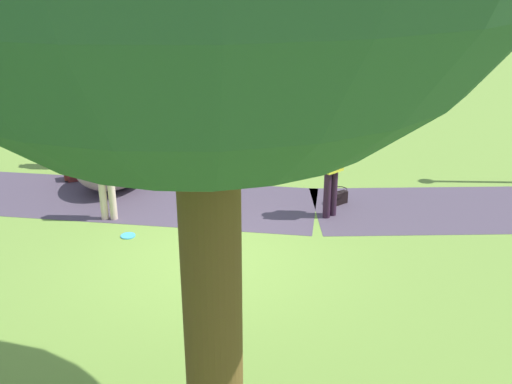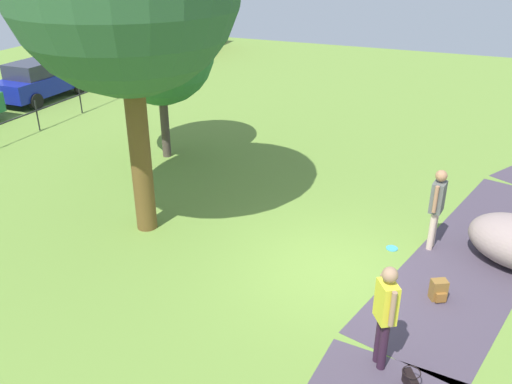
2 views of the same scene
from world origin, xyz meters
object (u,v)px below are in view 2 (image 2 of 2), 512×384
Objects in this scene: woman_with_handbag at (385,310)px; parked_suv_orange at (124,55)px; spare_backpack_on_lawn at (439,290)px; young_tree_near_path at (159,49)px; handbag_on_grass at (410,380)px; man_near_boulder at (437,204)px; frisbee_on_grass at (392,248)px; parked_coupe_black at (40,80)px; delivery_van at (183,29)px.

woman_with_handbag reaches higher than parked_suv_orange.
woman_with_handbag is at bearing 162.24° from spare_backpack_on_lawn.
young_tree_near_path is 11.84× the size of spare_backpack_on_lawn.
handbag_on_grass is at bearing 176.32° from spare_backpack_on_lawn.
handbag_on_grass is (-4.21, -0.19, -0.90)m from man_near_boulder.
young_tree_near_path is 8.57m from man_near_boulder.
young_tree_near_path is 1.04× the size of parked_suv_orange.
woman_with_handbag is at bearing -173.31° from frisbee_on_grass.
young_tree_near_path is at bearing 51.00° from handbag_on_grass.
woman_with_handbag reaches higher than parked_coupe_black.
young_tree_near_path is at bearing -113.53° from parked_coupe_black.
frisbee_on_grass is at bearing -112.31° from parked_coupe_black.
man_near_boulder reaches higher than handbag_on_grass.
young_tree_near_path is at bearing -152.02° from delivery_van.
parked_suv_orange reaches higher than handbag_on_grass.
delivery_van is (14.65, 7.79, -1.91)m from young_tree_near_path.
young_tree_near_path is at bearing -138.74° from parked_suv_orange.
frisbee_on_grass is (-2.76, -7.22, -3.16)m from young_tree_near_path.
spare_backpack_on_lawn is at bearing -3.68° from handbag_on_grass.
young_tree_near_path is 2.67× the size of woman_with_handbag.
young_tree_near_path reaches higher than delivery_van.
woman_with_handbag reaches higher than handbag_on_grass.
frisbee_on_grass is at bearing -127.85° from parked_suv_orange.
woman_with_handbag is 2.33m from spare_backpack_on_lawn.
delivery_van reaches higher than parked_suv_orange.
spare_backpack_on_lawn is at bearing -143.49° from frisbee_on_grass.
young_tree_near_path reaches higher than man_near_boulder.
spare_backpack_on_lawn is at bearing -116.94° from young_tree_near_path.
frisbee_on_grass is at bearing -139.26° from delivery_van.
parked_suv_orange is at bearing 41.26° from young_tree_near_path.
parked_coupe_black is at bearing 67.69° from frisbee_on_grass.
delivery_van is at bearing 42.73° from man_near_boulder.
man_near_boulder is 0.45× the size of parked_coupe_black.
spare_backpack_on_lawn is at bearing -139.56° from delivery_van.
handbag_on_grass is (-6.59, -8.14, -3.03)m from young_tree_near_path.
frisbee_on_grass is 0.06× the size of parked_coupe_black.
woman_with_handbag is 3.91m from man_near_boulder.
delivery_van is (18.87, 16.08, 1.07)m from spare_backpack_on_lawn.
frisbee_on_grass is (3.83, 0.92, -0.13)m from handbag_on_grass.
handbag_on_grass is at bearing -143.14° from delivery_van.
delivery_van reaches higher than woman_with_handbag.
man_near_boulder is 0.31× the size of delivery_van.
parked_coupe_black is 0.70× the size of delivery_van.
spare_backpack_on_lawn is 0.07× the size of delivery_van.
delivery_van is (5.71, -0.06, 0.46)m from parked_suv_orange.
spare_backpack_on_lawn is (-4.22, -8.29, -2.98)m from young_tree_near_path.
man_near_boulder is at bearing -110.19° from parked_coupe_black.
handbag_on_grass is at bearing -121.21° from woman_with_handbag.
frisbee_on_grass is 19.09m from parked_suv_orange.
woman_with_handbag is 0.45× the size of parked_coupe_black.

